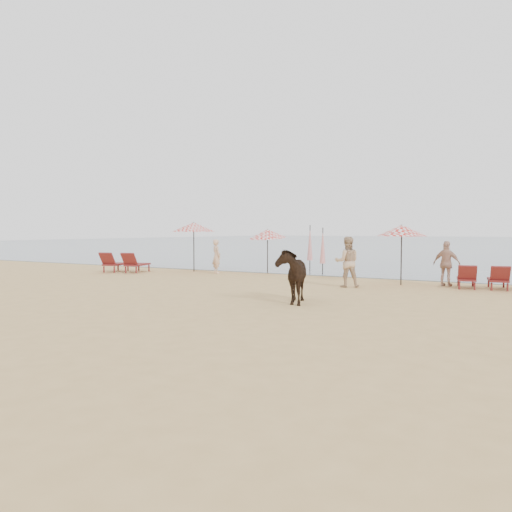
{
  "coord_description": "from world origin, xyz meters",
  "views": [
    {
      "loc": [
        8.77,
        -10.36,
        2.03
      ],
      "look_at": [
        0.0,
        5.0,
        1.1
      ],
      "focal_mm": 35.0,
      "sensor_mm": 36.0,
      "label": 1
    }
  ],
  "objects_px": {
    "umbrella_closed_right": "(310,243)",
    "beachgoer_left": "(217,256)",
    "umbrella_open_left_b": "(268,234)",
    "beachgoer_right_b": "(447,264)",
    "lounger_cluster_left": "(124,263)",
    "cow": "(291,275)",
    "beachgoer_right_a": "(347,262)",
    "umbrella_open_left_a": "(194,227)",
    "umbrella_closed_left": "(323,246)",
    "umbrella_open_right": "(402,231)"
  },
  "relations": [
    {
      "from": "umbrella_closed_right",
      "to": "beachgoer_left",
      "type": "relative_size",
      "value": 1.43
    },
    {
      "from": "beachgoer_right_a",
      "to": "beachgoer_right_b",
      "type": "height_order",
      "value": "beachgoer_right_a"
    },
    {
      "from": "umbrella_closed_left",
      "to": "beachgoer_left",
      "type": "xyz_separation_m",
      "value": [
        -4.65,
        -1.63,
        -0.52
      ]
    },
    {
      "from": "umbrella_open_left_b",
      "to": "beachgoer_right_a",
      "type": "relative_size",
      "value": 1.2
    },
    {
      "from": "umbrella_closed_left",
      "to": "cow",
      "type": "xyz_separation_m",
      "value": [
        2.49,
        -8.42,
        -0.54
      ]
    },
    {
      "from": "umbrella_open_right",
      "to": "beachgoer_right_a",
      "type": "relative_size",
      "value": 1.24
    },
    {
      "from": "beachgoer_left",
      "to": "beachgoer_right_a",
      "type": "height_order",
      "value": "beachgoer_right_a"
    },
    {
      "from": "cow",
      "to": "beachgoer_right_b",
      "type": "distance_m",
      "value": 7.11
    },
    {
      "from": "umbrella_open_left_b",
      "to": "umbrella_open_right",
      "type": "height_order",
      "value": "umbrella_open_right"
    },
    {
      "from": "umbrella_open_left_b",
      "to": "umbrella_closed_left",
      "type": "relative_size",
      "value": 1.01
    },
    {
      "from": "lounger_cluster_left",
      "to": "umbrella_open_left_b",
      "type": "bearing_deg",
      "value": 8.83
    },
    {
      "from": "umbrella_open_right",
      "to": "umbrella_closed_left",
      "type": "relative_size",
      "value": 1.04
    },
    {
      "from": "umbrella_open_left_b",
      "to": "lounger_cluster_left",
      "type": "bearing_deg",
      "value": -137.7
    },
    {
      "from": "umbrella_open_right",
      "to": "umbrella_closed_left",
      "type": "xyz_separation_m",
      "value": [
        -4.06,
        2.37,
        -0.69
      ]
    },
    {
      "from": "umbrella_open_right",
      "to": "umbrella_closed_left",
      "type": "bearing_deg",
      "value": 163.32
    },
    {
      "from": "beachgoer_left",
      "to": "umbrella_closed_right",
      "type": "bearing_deg",
      "value": -106.03
    },
    {
      "from": "umbrella_open_left_a",
      "to": "cow",
      "type": "xyz_separation_m",
      "value": [
        8.65,
        -7.06,
        -1.4
      ]
    },
    {
      "from": "beachgoer_right_a",
      "to": "umbrella_open_left_a",
      "type": "bearing_deg",
      "value": -42.68
    },
    {
      "from": "umbrella_closed_right",
      "to": "beachgoer_right_a",
      "type": "bearing_deg",
      "value": -54.93
    },
    {
      "from": "umbrella_open_left_a",
      "to": "umbrella_closed_left",
      "type": "height_order",
      "value": "umbrella_open_left_a"
    },
    {
      "from": "umbrella_closed_right",
      "to": "beachgoer_left",
      "type": "height_order",
      "value": "umbrella_closed_right"
    },
    {
      "from": "umbrella_open_right",
      "to": "umbrella_closed_right",
      "type": "height_order",
      "value": "umbrella_closed_right"
    },
    {
      "from": "umbrella_open_left_a",
      "to": "umbrella_open_left_b",
      "type": "bearing_deg",
      "value": 16.69
    },
    {
      "from": "cow",
      "to": "beachgoer_right_a",
      "type": "xyz_separation_m",
      "value": [
        0.07,
        4.4,
        0.13
      ]
    },
    {
      "from": "umbrella_closed_left",
      "to": "umbrella_closed_right",
      "type": "height_order",
      "value": "umbrella_closed_right"
    },
    {
      "from": "umbrella_open_left_a",
      "to": "cow",
      "type": "distance_m",
      "value": 11.25
    },
    {
      "from": "umbrella_open_left_a",
      "to": "cow",
      "type": "relative_size",
      "value": 1.33
    },
    {
      "from": "umbrella_closed_left",
      "to": "cow",
      "type": "height_order",
      "value": "umbrella_closed_left"
    },
    {
      "from": "umbrella_open_left_a",
      "to": "umbrella_open_right",
      "type": "xyz_separation_m",
      "value": [
        10.21,
        -1.01,
        -0.16
      ]
    },
    {
      "from": "beachgoer_left",
      "to": "umbrella_open_left_b",
      "type": "bearing_deg",
      "value": -120.55
    },
    {
      "from": "umbrella_open_left_b",
      "to": "beachgoer_right_a",
      "type": "xyz_separation_m",
      "value": [
        5.07,
        -3.45,
        -0.96
      ]
    },
    {
      "from": "umbrella_closed_left",
      "to": "lounger_cluster_left",
      "type": "bearing_deg",
      "value": -159.12
    },
    {
      "from": "lounger_cluster_left",
      "to": "beachgoer_right_a",
      "type": "xyz_separation_m",
      "value": [
        11.37,
        -0.66,
        0.44
      ]
    },
    {
      "from": "lounger_cluster_left",
      "to": "cow",
      "type": "height_order",
      "value": "cow"
    },
    {
      "from": "lounger_cluster_left",
      "to": "beachgoer_right_a",
      "type": "distance_m",
      "value": 11.39
    },
    {
      "from": "umbrella_open_left_a",
      "to": "beachgoer_right_a",
      "type": "bearing_deg",
      "value": -12.55
    },
    {
      "from": "lounger_cluster_left",
      "to": "cow",
      "type": "relative_size",
      "value": 1.22
    },
    {
      "from": "lounger_cluster_left",
      "to": "beachgoer_right_b",
      "type": "distance_m",
      "value": 14.45
    },
    {
      "from": "beachgoer_left",
      "to": "beachgoer_right_b",
      "type": "bearing_deg",
      "value": -149.16
    },
    {
      "from": "umbrella_closed_left",
      "to": "umbrella_closed_right",
      "type": "xyz_separation_m",
      "value": [
        -1.21,
        1.35,
        0.08
      ]
    },
    {
      "from": "umbrella_open_left_a",
      "to": "beachgoer_left",
      "type": "distance_m",
      "value": 2.06
    },
    {
      "from": "umbrella_closed_right",
      "to": "umbrella_open_left_b",
      "type": "bearing_deg",
      "value": -124.1
    },
    {
      "from": "cow",
      "to": "beachgoer_left",
      "type": "bearing_deg",
      "value": 112.42
    },
    {
      "from": "lounger_cluster_left",
      "to": "beachgoer_left",
      "type": "distance_m",
      "value": 4.52
    },
    {
      "from": "lounger_cluster_left",
      "to": "umbrella_open_right",
      "type": "height_order",
      "value": "umbrella_open_right"
    },
    {
      "from": "lounger_cluster_left",
      "to": "umbrella_closed_right",
      "type": "relative_size",
      "value": 0.98
    },
    {
      "from": "beachgoer_right_b",
      "to": "umbrella_closed_left",
      "type": "bearing_deg",
      "value": -8.51
    },
    {
      "from": "umbrella_closed_left",
      "to": "umbrella_closed_right",
      "type": "relative_size",
      "value": 0.94
    },
    {
      "from": "umbrella_open_left_b",
      "to": "beachgoer_right_b",
      "type": "height_order",
      "value": "umbrella_open_left_b"
    },
    {
      "from": "umbrella_open_left_b",
      "to": "cow",
      "type": "height_order",
      "value": "umbrella_open_left_b"
    }
  ]
}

